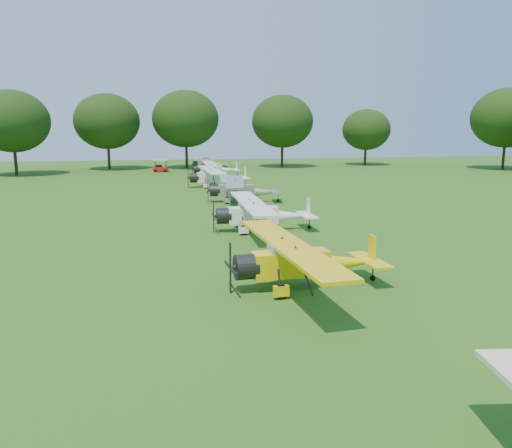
{
  "coord_description": "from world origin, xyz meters",
  "views": [
    {
      "loc": [
        -5.96,
        -28.57,
        6.82
      ],
      "look_at": [
        -0.91,
        -1.19,
        1.4
      ],
      "focal_mm": 35.0,
      "sensor_mm": 36.0,
      "label": 1
    }
  ],
  "objects_px": {
    "aircraft_2": "(302,259)",
    "aircraft_4": "(242,189)",
    "golf_cart": "(160,168)",
    "aircraft_5": "(216,176)",
    "aircraft_7": "(209,163)",
    "aircraft_3": "(260,212)",
    "aircraft_6": "(214,168)"
  },
  "relations": [
    {
      "from": "aircraft_6",
      "to": "aircraft_7",
      "type": "relative_size",
      "value": 1.12
    },
    {
      "from": "aircraft_2",
      "to": "aircraft_3",
      "type": "relative_size",
      "value": 1.01
    },
    {
      "from": "aircraft_4",
      "to": "aircraft_6",
      "type": "bearing_deg",
      "value": 98.62
    },
    {
      "from": "aircraft_4",
      "to": "aircraft_7",
      "type": "height_order",
      "value": "aircraft_4"
    },
    {
      "from": "aircraft_3",
      "to": "aircraft_7",
      "type": "xyz_separation_m",
      "value": [
        1.03,
        50.12,
        -0.19
      ]
    },
    {
      "from": "aircraft_4",
      "to": "aircraft_7",
      "type": "bearing_deg",
      "value": 98.02
    },
    {
      "from": "aircraft_3",
      "to": "aircraft_5",
      "type": "distance_m",
      "value": 25.33
    },
    {
      "from": "aircraft_2",
      "to": "aircraft_4",
      "type": "distance_m",
      "value": 25.23
    },
    {
      "from": "aircraft_4",
      "to": "golf_cart",
      "type": "relative_size",
      "value": 4.69
    },
    {
      "from": "aircraft_6",
      "to": "golf_cart",
      "type": "xyz_separation_m",
      "value": [
        -7.44,
        9.18,
        -0.6
      ]
    },
    {
      "from": "aircraft_2",
      "to": "aircraft_4",
      "type": "xyz_separation_m",
      "value": [
        1.3,
        25.19,
        -0.01
      ]
    },
    {
      "from": "aircraft_3",
      "to": "golf_cart",
      "type": "bearing_deg",
      "value": 98.84
    },
    {
      "from": "aircraft_3",
      "to": "aircraft_6",
      "type": "height_order",
      "value": "aircraft_3"
    },
    {
      "from": "aircraft_2",
      "to": "aircraft_6",
      "type": "height_order",
      "value": "aircraft_2"
    },
    {
      "from": "aircraft_7",
      "to": "aircraft_3",
      "type": "bearing_deg",
      "value": -84.46
    },
    {
      "from": "aircraft_7",
      "to": "aircraft_2",
      "type": "bearing_deg",
      "value": -84.72
    },
    {
      "from": "aircraft_5",
      "to": "aircraft_6",
      "type": "xyz_separation_m",
      "value": [
        0.98,
        12.26,
        -0.09
      ]
    },
    {
      "from": "aircraft_2",
      "to": "golf_cart",
      "type": "distance_m",
      "value": 59.22
    },
    {
      "from": "aircraft_4",
      "to": "aircraft_7",
      "type": "relative_size",
      "value": 1.17
    },
    {
      "from": "golf_cart",
      "to": "aircraft_2",
      "type": "bearing_deg",
      "value": -75.71
    },
    {
      "from": "aircraft_4",
      "to": "aircraft_5",
      "type": "relative_size",
      "value": 0.96
    },
    {
      "from": "aircraft_4",
      "to": "aircraft_3",
      "type": "bearing_deg",
      "value": -84.96
    },
    {
      "from": "aircraft_2",
      "to": "aircraft_5",
      "type": "distance_m",
      "value": 37.44
    },
    {
      "from": "aircraft_4",
      "to": "aircraft_5",
      "type": "height_order",
      "value": "aircraft_5"
    },
    {
      "from": "aircraft_4",
      "to": "aircraft_5",
      "type": "xyz_separation_m",
      "value": [
        -1.07,
        12.25,
        0.06
      ]
    },
    {
      "from": "aircraft_5",
      "to": "golf_cart",
      "type": "relative_size",
      "value": 4.88
    },
    {
      "from": "aircraft_2",
      "to": "aircraft_5",
      "type": "height_order",
      "value": "aircraft_5"
    },
    {
      "from": "aircraft_4",
      "to": "aircraft_7",
      "type": "distance_m",
      "value": 37.04
    },
    {
      "from": "aircraft_5",
      "to": "golf_cart",
      "type": "height_order",
      "value": "aircraft_5"
    },
    {
      "from": "aircraft_2",
      "to": "golf_cart",
      "type": "xyz_separation_m",
      "value": [
        -6.23,
        58.88,
        -0.65
      ]
    },
    {
      "from": "aircraft_4",
      "to": "aircraft_5",
      "type": "distance_m",
      "value": 12.3
    },
    {
      "from": "aircraft_7",
      "to": "aircraft_4",
      "type": "bearing_deg",
      "value": -83.68
    }
  ]
}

